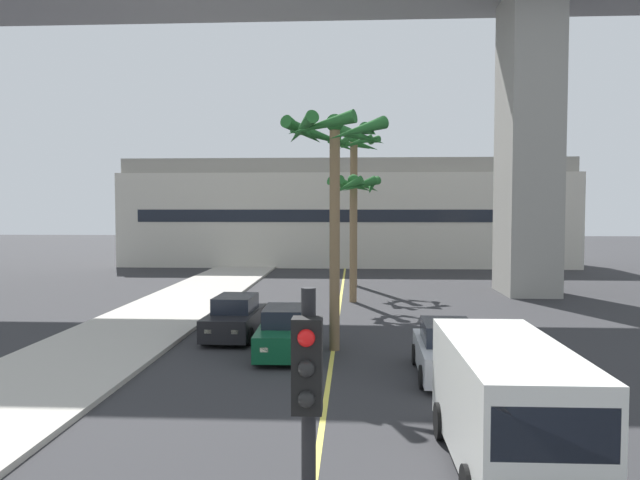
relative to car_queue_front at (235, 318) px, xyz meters
name	(u,v)px	position (x,y,z in m)	size (l,w,h in m)	color
sidewalk_left	(4,400)	(-4.25, -7.96, -0.65)	(4.80, 80.00, 0.15)	#ADA89E
lane_stripe_center	(335,338)	(3.75, 0.04, -0.72)	(0.14, 56.00, 0.01)	#DBCC4C
pier_building_backdrop	(346,214)	(3.75, 30.33, 3.68)	(37.52, 8.04, 8.92)	beige
car_queue_front	(235,318)	(0.00, 0.00, 0.00)	(1.94, 4.15, 1.56)	black
car_queue_second	(448,352)	(7.16, -4.91, 0.00)	(1.91, 4.14, 1.56)	#B7BABF
car_queue_third	(285,333)	(2.19, -2.55, 0.00)	(1.93, 4.15, 1.56)	#0C4728
delivery_van	(507,403)	(7.26, -11.32, 0.57)	(2.19, 5.26, 2.36)	silver
traffic_light_median_near	(308,471)	(4.08, -17.65, 1.99)	(0.24, 0.37, 4.20)	black
palm_tree_near_median	(334,154)	(3.78, -1.84, 5.94)	(3.66, 3.71, 8.00)	brown
palm_tree_mid_median	(353,197)	(4.42, 8.94, 4.71)	(2.87, 2.87, 6.59)	brown
palm_tree_far_median	(354,168)	(4.43, 15.83, 6.63)	(3.42, 3.44, 9.44)	brown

